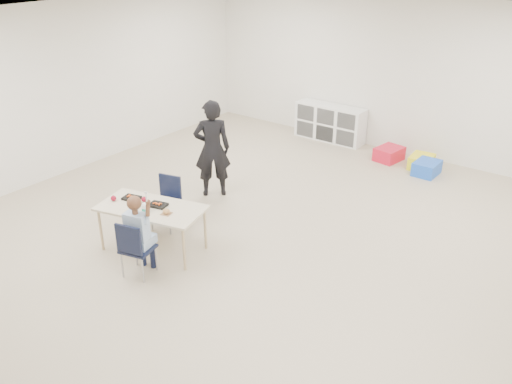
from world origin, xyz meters
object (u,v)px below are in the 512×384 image
Objects in this scene: child at (136,232)px; adult at (212,149)px; chair_near at (138,247)px; table at (153,228)px; cubby_shelf at (330,123)px.

adult reaches higher than child.
chair_near is 0.48× the size of adult.
table is 1.26× the size of child.
adult is at bearing 94.61° from child.
adult is (-0.75, 2.21, 0.39)m from chair_near.
adult is (-0.47, 1.71, 0.45)m from table.
adult is at bearing 94.61° from chair_near.
adult is (-0.20, -3.27, 0.41)m from cubby_shelf.
table is 0.63m from child.
table is 0.96× the size of adult.
child is 5.52m from cubby_shelf.
table is 1.83m from adult.
cubby_shelf reaches higher than table.
table is 0.58m from chair_near.
child is at bearing 0.00° from chair_near.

